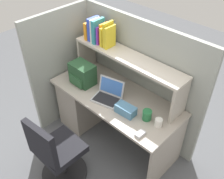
# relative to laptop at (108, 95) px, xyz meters

# --- Properties ---
(ground_plane) EXTENTS (8.00, 8.00, 0.00)m
(ground_plane) POSITION_rel_laptop_xyz_m (0.03, 0.08, -0.78)
(ground_plane) COLOR #595B60
(desk) EXTENTS (1.60, 0.70, 0.73)m
(desk) POSITION_rel_laptop_xyz_m (-0.36, 0.08, -0.38)
(desk) COLOR #AAA093
(desk) RESTS_ON ground_plane
(cubicle_partition_rear) EXTENTS (1.84, 0.05, 1.55)m
(cubicle_partition_rear) POSITION_rel_laptop_xyz_m (0.03, 0.46, -0.01)
(cubicle_partition_rear) COLOR #939991
(cubicle_partition_rear) RESTS_ON ground_plane
(cubicle_partition_left) EXTENTS (0.05, 1.06, 1.55)m
(cubicle_partition_left) POSITION_rel_laptop_xyz_m (-0.82, 0.03, -0.01)
(cubicle_partition_left) COLOR #939991
(cubicle_partition_left) RESTS_ON ground_plane
(overhead_hutch) EXTENTS (1.44, 0.28, 0.45)m
(overhead_hutch) POSITION_rel_laptop_xyz_m (0.03, 0.28, 0.30)
(overhead_hutch) COLOR #B3A99C
(overhead_hutch) RESTS_ON desk
(reference_books_on_shelf) EXTENTS (0.37, 0.18, 0.29)m
(reference_books_on_shelf) POSITION_rel_laptop_xyz_m (-0.42, 0.28, 0.53)
(reference_books_on_shelf) COLOR orange
(reference_books_on_shelf) RESTS_ON overhead_hutch
(laptop) EXTENTS (0.36, 0.33, 0.22)m
(laptop) POSITION_rel_laptop_xyz_m (0.00, 0.00, 0.00)
(laptop) COLOR #B7BABF
(laptop) RESTS_ON desk
(backpack) EXTENTS (0.30, 0.23, 0.26)m
(backpack) POSITION_rel_laptop_xyz_m (-0.43, -0.01, 0.08)
(backpack) COLOR #264C2D
(backpack) RESTS_ON desk
(computer_mouse) EXTENTS (0.07, 0.11, 0.03)m
(computer_mouse) POSITION_rel_laptop_xyz_m (0.61, -0.18, -0.03)
(computer_mouse) COLOR silver
(computer_mouse) RESTS_ON desk
(paper_cup) EXTENTS (0.08, 0.08, 0.09)m
(paper_cup) POSITION_rel_laptop_xyz_m (0.67, 0.05, -0.01)
(paper_cup) COLOR white
(paper_cup) RESTS_ON desk
(tissue_box) EXTENTS (0.23, 0.13, 0.10)m
(tissue_box) POSITION_rel_laptop_xyz_m (0.31, -0.05, -0.00)
(tissue_box) COLOR teal
(tissue_box) RESTS_ON desk
(snack_canister) EXTENTS (0.10, 0.10, 0.11)m
(snack_canister) POSITION_rel_laptop_xyz_m (0.52, 0.04, 0.01)
(snack_canister) COLOR #26723F
(snack_canister) RESTS_ON desk
(office_chair) EXTENTS (0.52, 0.52, 0.93)m
(office_chair) POSITION_rel_laptop_xyz_m (-0.01, -0.77, -0.39)
(office_chair) COLOR black
(office_chair) RESTS_ON ground_plane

